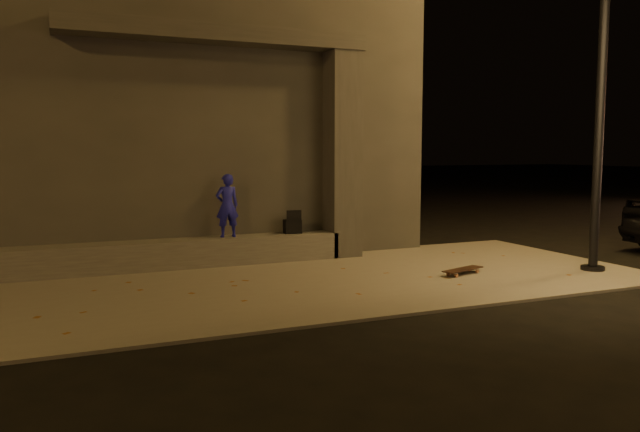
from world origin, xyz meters
name	(u,v)px	position (x,y,z in m)	size (l,w,h in m)	color
ground	(347,319)	(0.00, 0.00, 0.00)	(120.00, 120.00, 0.00)	black
sidewalk	(287,283)	(0.00, 2.00, 0.02)	(11.00, 4.40, 0.04)	slate
building	(162,116)	(-1.00, 6.49, 2.61)	(9.00, 5.10, 5.22)	#393734
ledge	(161,255)	(-1.50, 3.75, 0.27)	(6.00, 0.55, 0.45)	#4D4B46
column	(342,155)	(1.70, 3.75, 1.84)	(0.55, 0.55, 3.60)	#393734
canopy	(218,35)	(-0.50, 3.80, 3.78)	(5.00, 0.70, 0.28)	#393734
skateboarder	(227,206)	(-0.41, 3.75, 1.01)	(0.38, 0.25, 1.05)	#18189E
backpack	(292,225)	(0.75, 3.75, 0.63)	(0.30, 0.20, 0.41)	black
skateboard	(463,270)	(2.66, 1.45, 0.11)	(0.81, 0.43, 0.09)	black
street_lamp_0	(605,12)	(4.77, 0.94, 4.02)	(0.36, 0.36, 7.07)	black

